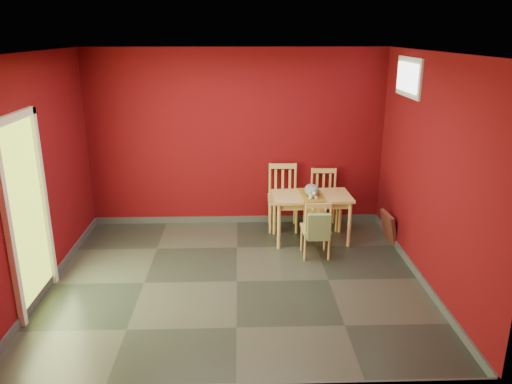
{
  "coord_description": "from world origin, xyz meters",
  "views": [
    {
      "loc": [
        0.05,
        -5.46,
        2.91
      ],
      "look_at": [
        0.25,
        0.45,
        1.0
      ],
      "focal_mm": 35.0,
      "sensor_mm": 36.0,
      "label": 1
    }
  ],
  "objects_px": {
    "chair_far_right": "(324,198)",
    "chair_near": "(316,228)",
    "tote_bag": "(319,227)",
    "picture_frame": "(389,227)",
    "dining_table": "(312,201)",
    "chair_far_left": "(283,196)",
    "cat": "(312,188)"
  },
  "relations": [
    {
      "from": "chair_near",
      "to": "picture_frame",
      "type": "distance_m",
      "value": 1.23
    },
    {
      "from": "chair_far_right",
      "to": "tote_bag",
      "type": "xyz_separation_m",
      "value": [
        -0.28,
        -1.29,
        0.05
      ]
    },
    {
      "from": "chair_far_right",
      "to": "chair_near",
      "type": "xyz_separation_m",
      "value": [
        -0.28,
        -1.09,
        -0.05
      ]
    },
    {
      "from": "dining_table",
      "to": "chair_near",
      "type": "xyz_separation_m",
      "value": [
        -0.01,
        -0.56,
        -0.2
      ]
    },
    {
      "from": "dining_table",
      "to": "tote_bag",
      "type": "distance_m",
      "value": 0.77
    },
    {
      "from": "tote_bag",
      "to": "picture_frame",
      "type": "bearing_deg",
      "value": 30.57
    },
    {
      "from": "chair_far_left",
      "to": "cat",
      "type": "xyz_separation_m",
      "value": [
        0.36,
        -0.55,
        0.3
      ]
    },
    {
      "from": "chair_far_left",
      "to": "cat",
      "type": "relative_size",
      "value": 2.25
    },
    {
      "from": "dining_table",
      "to": "chair_far_right",
      "type": "relative_size",
      "value": 1.26
    },
    {
      "from": "chair_near",
      "to": "tote_bag",
      "type": "height_order",
      "value": "chair_near"
    },
    {
      "from": "dining_table",
      "to": "cat",
      "type": "xyz_separation_m",
      "value": [
        -0.0,
        -0.02,
        0.2
      ]
    },
    {
      "from": "chair_far_right",
      "to": "chair_near",
      "type": "bearing_deg",
      "value": -104.37
    },
    {
      "from": "chair_far_right",
      "to": "picture_frame",
      "type": "relative_size",
      "value": 2.03
    },
    {
      "from": "chair_near",
      "to": "chair_far_left",
      "type": "bearing_deg",
      "value": 108.18
    },
    {
      "from": "chair_far_right",
      "to": "chair_near",
      "type": "relative_size",
      "value": 1.12
    },
    {
      "from": "dining_table",
      "to": "chair_near",
      "type": "distance_m",
      "value": 0.59
    },
    {
      "from": "dining_table",
      "to": "chair_far_right",
      "type": "bearing_deg",
      "value": 63.19
    },
    {
      "from": "chair_far_left",
      "to": "chair_near",
      "type": "height_order",
      "value": "chair_far_left"
    },
    {
      "from": "cat",
      "to": "dining_table",
      "type": "bearing_deg",
      "value": 91.83
    },
    {
      "from": "chair_near",
      "to": "cat",
      "type": "height_order",
      "value": "cat"
    },
    {
      "from": "tote_bag",
      "to": "chair_near",
      "type": "bearing_deg",
      "value": 90.58
    },
    {
      "from": "chair_far_right",
      "to": "picture_frame",
      "type": "height_order",
      "value": "chair_far_right"
    },
    {
      "from": "chair_far_right",
      "to": "chair_near",
      "type": "height_order",
      "value": "chair_far_right"
    },
    {
      "from": "chair_near",
      "to": "tote_bag",
      "type": "distance_m",
      "value": 0.22
    },
    {
      "from": "chair_far_left",
      "to": "tote_bag",
      "type": "height_order",
      "value": "chair_far_left"
    },
    {
      "from": "chair_far_right",
      "to": "tote_bag",
      "type": "relative_size",
      "value": 2.13
    },
    {
      "from": "cat",
      "to": "chair_far_right",
      "type": "bearing_deg",
      "value": 75.41
    },
    {
      "from": "dining_table",
      "to": "chair_far_right",
      "type": "height_order",
      "value": "chair_far_right"
    },
    {
      "from": "dining_table",
      "to": "picture_frame",
      "type": "bearing_deg",
      "value": -4.85
    },
    {
      "from": "tote_bag",
      "to": "cat",
      "type": "bearing_deg",
      "value": 89.73
    },
    {
      "from": "tote_bag",
      "to": "picture_frame",
      "type": "xyz_separation_m",
      "value": [
        1.13,
        0.67,
        -0.29
      ]
    },
    {
      "from": "chair_far_right",
      "to": "chair_near",
      "type": "distance_m",
      "value": 1.13
    }
  ]
}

